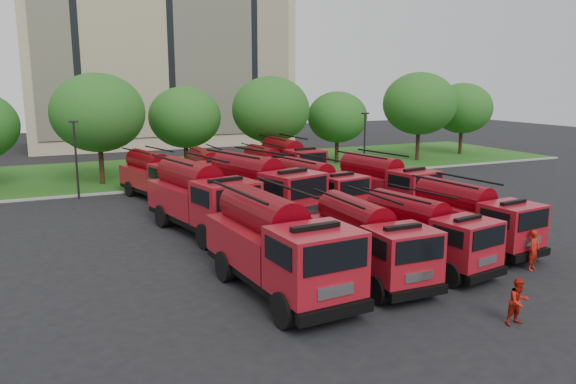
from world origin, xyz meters
The scene contains 30 objects.
ground centered at (0.00, 0.00, 0.00)m, with size 140.00×140.00×0.00m, color black.
lawn centered at (0.00, 26.00, 0.06)m, with size 70.00×16.00×0.12m, color #2D5516.
curb centered at (0.00, 17.90, 0.07)m, with size 70.00×0.30×0.14m, color gray.
apartment_building centered at (2.00, 47.94, 12.50)m, with size 30.00×14.18×25.00m.
tree_2 centered at (-8.00, 21.50, 5.35)m, with size 6.72×6.72×8.22m.
tree_3 centered at (-1.00, 24.00, 4.68)m, with size 5.88×5.88×7.19m.
tree_4 centered at (6.00, 22.50, 5.22)m, with size 6.55×6.55×8.01m.
tree_5 centered at (13.00, 23.50, 4.35)m, with size 5.46×5.46×6.68m.
tree_6 centered at (21.00, 22.00, 5.49)m, with size 6.89×6.89×8.42m.
tree_7 centered at (28.00, 24.00, 4.82)m, with size 6.05×6.05×7.39m.
lamp_post_0 centered at (-10.00, 17.20, 2.90)m, with size 0.60×0.25×5.11m.
lamp_post_1 centered at (12.00, 17.20, 2.90)m, with size 0.60×0.25×5.11m.
fire_truck_0 centered at (-4.68, -3.46, 1.80)m, with size 3.34×8.02×3.57m.
fire_truck_1 centered at (-0.87, -3.59, 1.53)m, with size 2.53×6.70×3.03m.
fire_truck_2 centered at (2.04, -3.33, 1.46)m, with size 3.24×6.64×2.90m.
fire_truck_3 centered at (5.62, -2.12, 1.51)m, with size 3.04×6.80×2.99m.
fire_truck_4 centered at (-4.91, 5.87, 1.80)m, with size 4.18×8.24×3.58m.
fire_truck_5 centered at (-1.34, 6.55, 1.83)m, with size 4.84×8.43×3.64m.
fire_truck_6 centered at (2.15, 6.69, 1.57)m, with size 3.54×7.15×3.11m.
fire_truck_7 centered at (6.38, 6.09, 1.62)m, with size 3.69×7.38×3.21m.
fire_truck_8 centered at (-5.34, 15.13, 1.54)m, with size 3.91×7.06×3.05m.
fire_truck_9 centered at (-1.75, 15.08, 1.50)m, with size 2.46×6.59×2.99m.
fire_truck_10 centered at (2.93, 15.80, 1.45)m, with size 2.62×6.46×2.89m.
fire_truck_11 centered at (5.05, 16.69, 1.66)m, with size 3.00×7.37×3.29m.
firefighter_0 centered at (5.84, -5.59, 0.00)m, with size 0.62×0.45×1.70m, color #9A160B.
firefighter_1 centered at (1.18, -9.22, 0.00)m, with size 0.75×0.41×1.54m, color #9A160B.
firefighter_2 centered at (8.20, -1.60, 0.00)m, with size 0.89×0.51×1.52m, color #9A160B.
firefighter_3 centered at (4.83, 0.28, 0.00)m, with size 1.05×0.54×1.63m, color black.
firefighter_4 centered at (-2.41, 4.53, 0.00)m, with size 0.82×0.54×1.68m, color #9A160B.
firefighter_5 centered at (10.56, 6.07, 0.00)m, with size 1.74×0.75×1.88m, color #9A160B.
Camera 1 is at (-12.47, -21.46, 7.70)m, focal length 35.00 mm.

